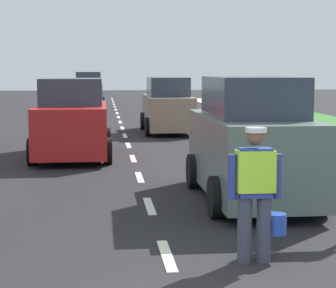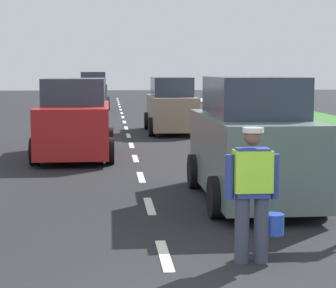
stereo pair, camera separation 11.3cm
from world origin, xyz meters
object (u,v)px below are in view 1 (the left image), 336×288
(car_oncoming_third, at_px, (89,92))
(car_outgoing_far, at_px, (168,107))
(road_worker, at_px, (257,188))
(car_outgoing_ahead, at_px, (251,144))
(car_oncoming_lead, at_px, (72,121))

(car_oncoming_third, distance_m, car_outgoing_far, 15.22)
(road_worker, relative_size, car_outgoing_ahead, 0.39)
(car_outgoing_far, bearing_deg, car_oncoming_lead, -116.26)
(car_oncoming_lead, bearing_deg, car_outgoing_far, 63.74)
(road_worker, bearing_deg, car_oncoming_lead, 105.23)
(car_outgoing_far, relative_size, car_outgoing_ahead, 1.02)
(car_oncoming_lead, bearing_deg, car_outgoing_ahead, -60.60)
(car_oncoming_lead, xyz_separation_m, car_outgoing_ahead, (3.46, -6.14, 0.05))
(car_oncoming_third, bearing_deg, car_oncoming_lead, -90.04)
(car_outgoing_ahead, bearing_deg, car_oncoming_lead, 119.40)
(road_worker, distance_m, car_oncoming_lead, 10.18)
(car_oncoming_third, height_order, car_outgoing_far, car_oncoming_third)
(road_worker, relative_size, car_outgoing_far, 0.38)
(car_oncoming_lead, distance_m, car_outgoing_ahead, 7.05)
(car_outgoing_far, bearing_deg, road_worker, -92.02)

